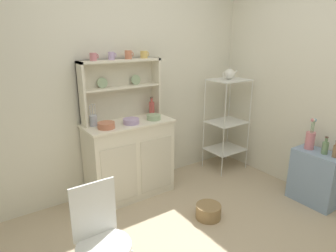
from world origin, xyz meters
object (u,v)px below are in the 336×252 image
floor_basket (208,211)px  oil_bottle (325,147)px  side_shelf_blue (315,177)px  porcelain_teapot (229,74)px  bakers_rack (227,116)px  jam_bottle (152,108)px  utensil_jar (93,120)px  vinegar_bottle (336,151)px  hutch_shelf_unit (120,85)px  bowl_mixing_large (106,125)px  hutch_cabinet (130,158)px  flower_vase (310,139)px  cup_rose_0 (93,57)px  wire_chair (100,233)px

floor_basket → oil_bottle: bearing=-22.4°
side_shelf_blue → porcelain_teapot: (-0.17, 1.19, 0.99)m
bakers_rack → jam_bottle: (-1.05, 0.18, 0.22)m
utensil_jar → vinegar_bottle: utensil_jar is taller
side_shelf_blue → jam_bottle: 1.94m
hutch_shelf_unit → bowl_mixing_large: hutch_shelf_unit is taller
porcelain_teapot → oil_bottle: bearing=-82.3°
bowl_mixing_large → floor_basket: bearing=-48.3°
hutch_cabinet → bakers_rack: bakers_rack is taller
bowl_mixing_large → utensil_jar: 0.17m
flower_vase → hutch_shelf_unit: bearing=139.7°
cup_rose_0 → vinegar_bottle: cup_rose_0 is taller
jam_bottle → oil_bottle: 1.89m
floor_basket → wire_chair: bearing=-167.3°
hutch_cabinet → hutch_shelf_unit: 0.82m
hutch_shelf_unit → oil_bottle: (1.56, -1.49, -0.59)m
hutch_shelf_unit → side_shelf_blue: hutch_shelf_unit is taller
wire_chair → side_shelf_blue: bearing=8.7°
bakers_rack → porcelain_teapot: porcelain_teapot is taller
floor_basket → jam_bottle: jam_bottle is taller
flower_vase → vinegar_bottle: (0.00, -0.27, -0.04)m
flower_vase → oil_bottle: (0.00, -0.17, -0.04)m
hutch_shelf_unit → flower_vase: size_ratio=2.60×
oil_bottle → bowl_mixing_large: bearing=145.7°
hutch_cabinet → oil_bottle: (1.56, -1.33, 0.21)m
hutch_shelf_unit → vinegar_bottle: size_ratio=5.05×
wire_chair → jam_bottle: size_ratio=3.95×
bakers_rack → utensil_jar: bakers_rack is taller
jam_bottle → oil_bottle: jam_bottle is taller
hutch_cabinet → oil_bottle: hutch_cabinet is taller
hutch_cabinet → bakers_rack: (1.40, -0.09, 0.28)m
side_shelf_blue → utensil_jar: size_ratio=2.57×
bakers_rack → wire_chair: bakers_rack is taller
floor_basket → vinegar_bottle: bearing=-26.8°
hutch_shelf_unit → flower_vase: hutch_shelf_unit is taller
floor_basket → jam_bottle: size_ratio=1.17×
vinegar_bottle → wire_chair: bearing=172.8°
wire_chair → jam_bottle: bearing=58.7°
utensil_jar → bowl_mixing_large: bearing=-63.9°
hutch_cabinet → hutch_shelf_unit: hutch_shelf_unit is taller
hutch_shelf_unit → cup_rose_0: cup_rose_0 is taller
bakers_rack → vinegar_bottle: size_ratio=6.89×
cup_rose_0 → oil_bottle: cup_rose_0 is taller
jam_bottle → flower_vase: jam_bottle is taller
wire_chair → vinegar_bottle: (2.37, -0.30, 0.14)m
oil_bottle → vinegar_bottle: (0.00, -0.11, -0.00)m
wire_chair → cup_rose_0: bearing=79.7°
bakers_rack → vinegar_bottle: bearing=-83.0°
cup_rose_0 → porcelain_teapot: size_ratio=0.37×
floor_basket → jam_bottle: (-0.07, 0.94, 0.88)m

